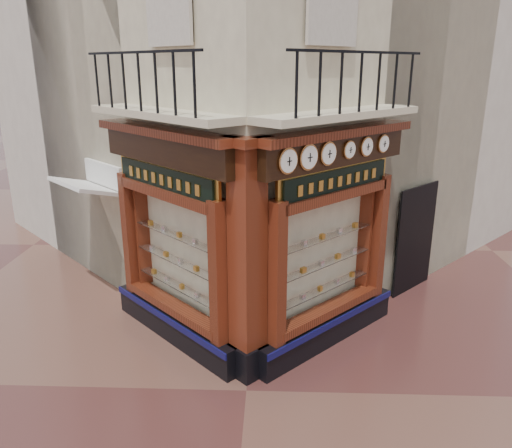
{
  "coord_description": "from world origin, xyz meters",
  "views": [
    {
      "loc": [
        0.41,
        -6.76,
        4.97
      ],
      "look_at": [
        0.08,
        2.0,
        2.16
      ],
      "focal_mm": 35.0,
      "sensor_mm": 36.0,
      "label": 1
    }
  ],
  "objects_px": {
    "clock_b": "(308,157)",
    "signboard_right": "(337,181)",
    "corner_pilaster": "(247,266)",
    "awning": "(96,294)",
    "clock_d": "(349,150)",
    "clock_a": "(288,161)",
    "clock_f": "(383,144)",
    "clock_e": "(366,147)",
    "clock_c": "(328,154)",
    "signboard_left": "(165,179)"
  },
  "relations": [
    {
      "from": "awning",
      "to": "clock_e",
      "type": "bearing_deg",
      "value": -150.22
    },
    {
      "from": "clock_e",
      "to": "clock_d",
      "type": "bearing_deg",
      "value": -180.0
    },
    {
      "from": "signboard_right",
      "to": "clock_b",
      "type": "bearing_deg",
      "value": -172.75
    },
    {
      "from": "corner_pilaster",
      "to": "awning",
      "type": "relative_size",
      "value": 2.49
    },
    {
      "from": "clock_a",
      "to": "signboard_right",
      "type": "distance_m",
      "value": 1.43
    },
    {
      "from": "corner_pilaster",
      "to": "clock_b",
      "type": "distance_m",
      "value": 1.94
    },
    {
      "from": "signboard_left",
      "to": "clock_b",
      "type": "bearing_deg",
      "value": -151.2
    },
    {
      "from": "corner_pilaster",
      "to": "clock_c",
      "type": "height_order",
      "value": "corner_pilaster"
    },
    {
      "from": "corner_pilaster",
      "to": "signboard_right",
      "type": "bearing_deg",
      "value": -10.25
    },
    {
      "from": "corner_pilaster",
      "to": "signboard_left",
      "type": "relative_size",
      "value": 1.86
    },
    {
      "from": "corner_pilaster",
      "to": "clock_a",
      "type": "relative_size",
      "value": 10.01
    },
    {
      "from": "clock_d",
      "to": "clock_f",
      "type": "bearing_deg",
      "value": 0.0
    },
    {
      "from": "corner_pilaster",
      "to": "clock_d",
      "type": "bearing_deg",
      "value": -12.68
    },
    {
      "from": "clock_d",
      "to": "clock_b",
      "type": "bearing_deg",
      "value": -180.0
    },
    {
      "from": "corner_pilaster",
      "to": "clock_c",
      "type": "relative_size",
      "value": 10.29
    },
    {
      "from": "clock_b",
      "to": "awning",
      "type": "xyz_separation_m",
      "value": [
        -4.54,
        2.59,
        -3.62
      ]
    },
    {
      "from": "clock_c",
      "to": "clock_d",
      "type": "height_order",
      "value": "clock_c"
    },
    {
      "from": "clock_c",
      "to": "clock_f",
      "type": "relative_size",
      "value": 1.18
    },
    {
      "from": "clock_b",
      "to": "signboard_right",
      "type": "height_order",
      "value": "clock_b"
    },
    {
      "from": "clock_e",
      "to": "clock_a",
      "type": "bearing_deg",
      "value": -180.0
    },
    {
      "from": "signboard_left",
      "to": "signboard_right",
      "type": "height_order",
      "value": "signboard_left"
    },
    {
      "from": "clock_b",
      "to": "clock_f",
      "type": "bearing_deg",
      "value": 0.0
    },
    {
      "from": "clock_d",
      "to": "signboard_left",
      "type": "distance_m",
      "value": 3.15
    },
    {
      "from": "clock_e",
      "to": "clock_b",
      "type": "bearing_deg",
      "value": -180.0
    },
    {
      "from": "clock_a",
      "to": "signboard_left",
      "type": "bearing_deg",
      "value": 108.77
    },
    {
      "from": "clock_b",
      "to": "clock_c",
      "type": "height_order",
      "value": "clock_b"
    },
    {
      "from": "corner_pilaster",
      "to": "signboard_right",
      "type": "xyz_separation_m",
      "value": [
        1.46,
        1.01,
        1.15
      ]
    },
    {
      "from": "clock_f",
      "to": "signboard_right",
      "type": "distance_m",
      "value": 1.26
    },
    {
      "from": "awning",
      "to": "clock_d",
      "type": "bearing_deg",
      "value": -154.58
    },
    {
      "from": "clock_a",
      "to": "clock_c",
      "type": "height_order",
      "value": "clock_a"
    },
    {
      "from": "clock_a",
      "to": "clock_c",
      "type": "xyz_separation_m",
      "value": [
        0.65,
        0.65,
        -0.0
      ]
    },
    {
      "from": "signboard_left",
      "to": "signboard_right",
      "type": "bearing_deg",
      "value": -135.0
    },
    {
      "from": "awning",
      "to": "signboard_right",
      "type": "bearing_deg",
      "value": -155.48
    },
    {
      "from": "clock_f",
      "to": "clock_d",
      "type": "bearing_deg",
      "value": -180.0
    },
    {
      "from": "clock_b",
      "to": "corner_pilaster",
      "type": "bearing_deg",
      "value": 154.13
    },
    {
      "from": "clock_f",
      "to": "signboard_right",
      "type": "height_order",
      "value": "clock_f"
    },
    {
      "from": "clock_d",
      "to": "signboard_right",
      "type": "distance_m",
      "value": 0.55
    },
    {
      "from": "corner_pilaster",
      "to": "signboard_left",
      "type": "height_order",
      "value": "corner_pilaster"
    },
    {
      "from": "awning",
      "to": "signboard_right",
      "type": "relative_size",
      "value": 0.78
    },
    {
      "from": "corner_pilaster",
      "to": "clock_b",
      "type": "bearing_deg",
      "value": -25.87
    },
    {
      "from": "clock_e",
      "to": "signboard_left",
      "type": "distance_m",
      "value": 3.51
    },
    {
      "from": "awning",
      "to": "clock_c",
      "type": "bearing_deg",
      "value": -159.86
    },
    {
      "from": "clock_a",
      "to": "signboard_right",
      "type": "bearing_deg",
      "value": 4.76
    },
    {
      "from": "clock_b",
      "to": "signboard_left",
      "type": "height_order",
      "value": "clock_b"
    },
    {
      "from": "clock_a",
      "to": "signboard_left",
      "type": "height_order",
      "value": "clock_a"
    },
    {
      "from": "awning",
      "to": "signboard_left",
      "type": "distance_m",
      "value": 4.23
    },
    {
      "from": "clock_f",
      "to": "awning",
      "type": "xyz_separation_m",
      "value": [
        -5.97,
        1.17,
        -3.62
      ]
    },
    {
      "from": "clock_d",
      "to": "signboard_left",
      "type": "relative_size",
      "value": 0.14
    },
    {
      "from": "clock_e",
      "to": "signboard_right",
      "type": "xyz_separation_m",
      "value": [
        -0.53,
        -0.37,
        -0.52
      ]
    },
    {
      "from": "clock_e",
      "to": "clock_f",
      "type": "height_order",
      "value": "clock_e"
    }
  ]
}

